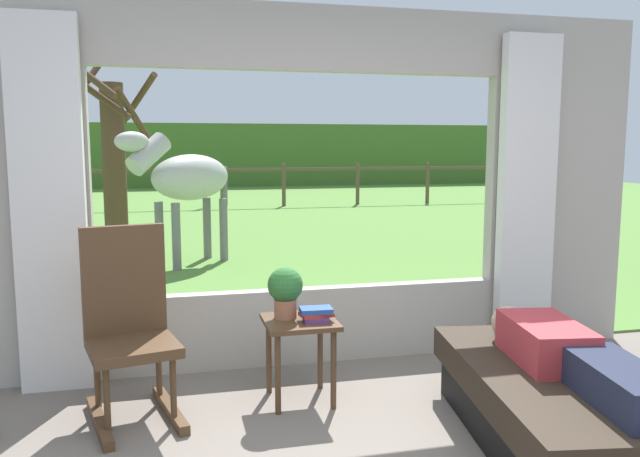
% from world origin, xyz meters
% --- Properties ---
extents(back_wall_with_window, '(5.20, 0.12, 2.55)m').
position_xyz_m(back_wall_with_window, '(0.00, 2.26, 1.25)').
color(back_wall_with_window, '#ADA599').
rests_on(back_wall_with_window, ground_plane).
extents(curtain_panel_left, '(0.44, 0.10, 2.40)m').
position_xyz_m(curtain_panel_left, '(-1.69, 2.12, 1.20)').
color(curtain_panel_left, silver).
rests_on(curtain_panel_left, ground_plane).
extents(curtain_panel_right, '(0.44, 0.10, 2.40)m').
position_xyz_m(curtain_panel_right, '(1.69, 2.12, 1.20)').
color(curtain_panel_right, silver).
rests_on(curtain_panel_right, ground_plane).
extents(outdoor_pasture_lawn, '(36.00, 21.68, 0.02)m').
position_xyz_m(outdoor_pasture_lawn, '(0.00, 13.16, 0.01)').
color(outdoor_pasture_lawn, '#568438').
rests_on(outdoor_pasture_lawn, ground_plane).
extents(distant_hill_ridge, '(36.00, 2.00, 2.40)m').
position_xyz_m(distant_hill_ridge, '(0.00, 23.00, 1.20)').
color(distant_hill_ridge, '#446B29').
rests_on(distant_hill_ridge, ground_plane).
extents(recliner_sofa, '(1.15, 1.82, 0.42)m').
position_xyz_m(recliner_sofa, '(1.01, 0.63, 0.22)').
color(recliner_sofa, black).
rests_on(recliner_sofa, ground_plane).
extents(reclining_person, '(0.43, 1.44, 0.22)m').
position_xyz_m(reclining_person, '(1.01, 0.58, 0.52)').
color(reclining_person, '#B23338').
rests_on(reclining_person, recliner_sofa).
extents(rocking_chair, '(0.60, 0.77, 1.12)m').
position_xyz_m(rocking_chair, '(-1.20, 1.59, 0.55)').
color(rocking_chair, '#4C331E').
rests_on(rocking_chair, ground_plane).
extents(side_table, '(0.44, 0.44, 0.52)m').
position_xyz_m(side_table, '(-0.19, 1.55, 0.43)').
color(side_table, '#4C331E').
rests_on(side_table, ground_plane).
extents(potted_plant, '(0.22, 0.22, 0.32)m').
position_xyz_m(potted_plant, '(-0.27, 1.61, 0.70)').
color(potted_plant, '#9E6042').
rests_on(potted_plant, side_table).
extents(book_stack, '(0.21, 0.16, 0.08)m').
position_xyz_m(book_stack, '(-0.10, 1.50, 0.56)').
color(book_stack, '#59336B').
rests_on(book_stack, side_table).
extents(horse, '(1.60, 1.44, 1.73)m').
position_xyz_m(horse, '(-0.71, 6.28, 1.16)').
color(horse, '#B2B2AD').
rests_on(horse, outdoor_pasture_lawn).
extents(pasture_tree, '(1.41, 1.42, 2.88)m').
position_xyz_m(pasture_tree, '(-1.66, 7.08, 1.40)').
color(pasture_tree, '#4C3823').
rests_on(pasture_tree, outdoor_pasture_lawn).
extents(pasture_fence_line, '(16.10, 0.10, 1.10)m').
position_xyz_m(pasture_fence_line, '(0.00, 14.05, 0.74)').
color(pasture_fence_line, brown).
rests_on(pasture_fence_line, outdoor_pasture_lawn).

